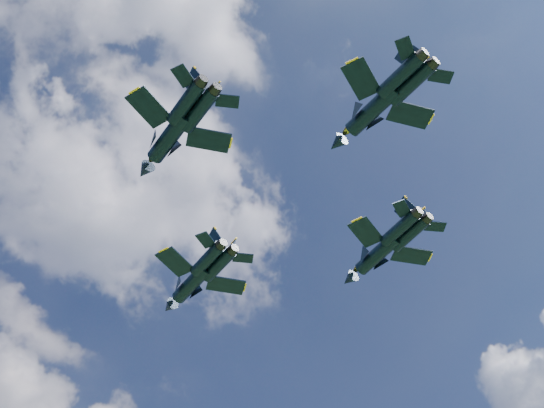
{
  "coord_description": "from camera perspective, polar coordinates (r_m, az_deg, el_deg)",
  "views": [
    {
      "loc": [
        -20.61,
        -53.64,
        2.96
      ],
      "look_at": [
        -2.19,
        -1.52,
        64.16
      ],
      "focal_mm": 45.0,
      "sensor_mm": 36.0,
      "label": 1
    }
  ],
  "objects": [
    {
      "name": "jet_lead",
      "position": [
        95.35,
        -6.86,
        -6.71
      ],
      "size": [
        13.35,
        18.06,
        4.25
      ],
      "rotation": [
        0.0,
        0.0,
        0.28
      ],
      "color": "black"
    },
    {
      "name": "jet_left",
      "position": [
        79.53,
        -8.73,
        5.35
      ],
      "size": [
        12.88,
        17.38,
        4.09
      ],
      "rotation": [
        0.0,
        0.0,
        0.27
      ],
      "color": "black"
    },
    {
      "name": "jet_right",
      "position": [
        91.33,
        8.65,
        -4.29
      ],
      "size": [
        12.95,
        17.39,
        4.09
      ],
      "rotation": [
        0.0,
        0.0,
        0.25
      ],
      "color": "black"
    },
    {
      "name": "jet_slot",
      "position": [
        76.44,
        8.15,
        7.57
      ],
      "size": [
        12.13,
        16.61,
        3.92
      ],
      "rotation": [
        0.0,
        0.0,
        0.33
      ],
      "color": "black"
    }
  ]
}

